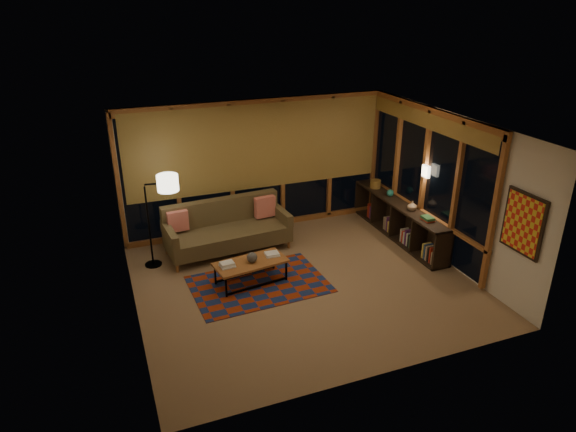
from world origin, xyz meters
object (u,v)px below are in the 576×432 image
object	(u,v)px
floor_lamp	(149,222)
bookshelf	(398,220)
coffee_table	(251,272)
sofa	(228,229)

from	to	relation	value
floor_lamp	bookshelf	distance (m)	4.85
bookshelf	coffee_table	bearing A→B (deg)	-168.45
sofa	bookshelf	distance (m)	3.42
coffee_table	floor_lamp	xyz separation A→B (m)	(-1.48, 1.24, 0.65)
coffee_table	bookshelf	distance (m)	3.39
sofa	floor_lamp	size ratio (longest dim) A/B	1.35
sofa	floor_lamp	xyz separation A→B (m)	(-1.43, -0.04, 0.38)
coffee_table	bookshelf	bearing A→B (deg)	3.18
sofa	bookshelf	bearing A→B (deg)	-14.60
coffee_table	bookshelf	world-z (taller)	bookshelf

